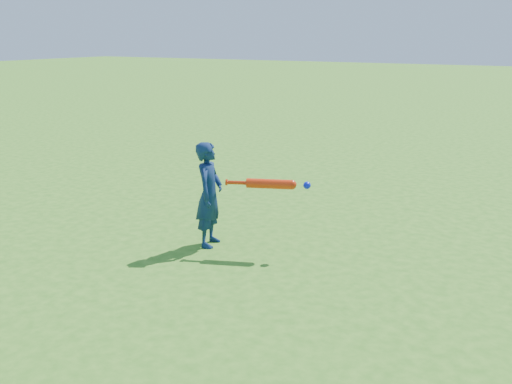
# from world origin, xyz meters

# --- Properties ---
(ground) EXTENTS (80.00, 80.00, 0.00)m
(ground) POSITION_xyz_m (0.00, 0.00, 0.00)
(ground) COLOR #33731B
(ground) RESTS_ON ground
(child) EXTENTS (0.36, 0.46, 1.12)m
(child) POSITION_xyz_m (-0.24, 0.07, 0.56)
(child) COLOR #10234A
(child) RESTS_ON ground
(bat_swing) EXTENTS (0.84, 0.37, 0.10)m
(bat_swing) POSITION_xyz_m (0.42, 0.26, 0.72)
(bat_swing) COLOR red
(bat_swing) RESTS_ON ground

